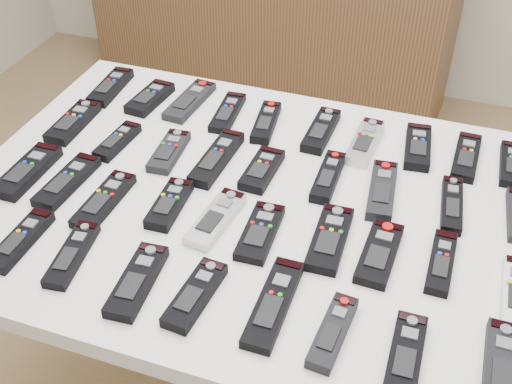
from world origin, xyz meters
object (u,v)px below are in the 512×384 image
(remote_0, at_px, (111,87))
(remote_24, at_px, (260,232))
(remote_6, at_px, (365,142))
(remote_20, at_px, (67,181))
(remote_21, at_px, (104,200))
(remote_4, at_px, (266,122))
(remote_22, at_px, (169,204))
(remote_36, at_px, (406,355))
(remote_19, at_px, (27,171))
(remote_23, at_px, (216,218))
(remote_32, at_px, (137,281))
(remote_35, at_px, (333,332))
(remote_5, at_px, (321,130))
(remote_10, at_px, (73,122))
(remote_16, at_px, (382,190))
(remote_1, at_px, (150,98))
(remote_7, at_px, (418,147))
(remote_31, at_px, (72,254))
(remote_15, at_px, (328,177))
(remote_27, at_px, (441,262))
(remote_13, at_px, (217,158))
(remote_14, at_px, (262,170))
(sideboard, at_px, (266,8))
(remote_30, at_px, (21,240))
(remote_3, at_px, (228,113))
(remote_12, at_px, (169,151))
(remote_33, at_px, (195,295))
(remote_34, at_px, (274,303))
(table, at_px, (256,220))
(remote_8, at_px, (466,157))
(remote_25, at_px, (330,238))
(remote_26, at_px, (379,253))
(remote_11, at_px, (117,141))

(remote_0, relative_size, remote_24, 1.08)
(remote_6, xyz_separation_m, remote_20, (-0.57, -0.35, -0.00))
(remote_21, bearing_deg, remote_4, 61.56)
(remote_22, bearing_deg, remote_36, -25.45)
(remote_4, bearing_deg, remote_19, -147.21)
(remote_23, height_order, remote_36, same)
(remote_32, height_order, remote_35, same)
(remote_5, bearing_deg, remote_10, -162.73)
(remote_21, bearing_deg, remote_16, 23.57)
(remote_22, distance_m, remote_36, 0.56)
(remote_1, height_order, remote_7, same)
(remote_31, bearing_deg, remote_4, 62.28)
(remote_15, distance_m, remote_23, 0.27)
(remote_27, bearing_deg, remote_19, -178.62)
(remote_7, height_order, remote_35, same)
(remote_6, height_order, remote_31, remote_6)
(remote_13, height_order, remote_14, remote_13)
(remote_4, distance_m, remote_27, 0.57)
(remote_20, height_order, remote_32, remote_32)
(sideboard, height_order, remote_4, sideboard)
(remote_30, bearing_deg, remote_3, 69.64)
(remote_12, bearing_deg, remote_31, -99.05)
(remote_33, bearing_deg, remote_14, 95.81)
(remote_21, distance_m, remote_33, 0.33)
(remote_20, height_order, remote_34, same)
(table, distance_m, remote_14, 0.11)
(remote_10, bearing_deg, remote_23, -25.76)
(remote_4, xyz_separation_m, remote_13, (-0.06, -0.18, 0.00))
(remote_5, xyz_separation_m, remote_32, (-0.19, -0.58, 0.00))
(remote_3, xyz_separation_m, remote_35, (0.41, -0.58, 0.00))
(remote_16, height_order, remote_32, same)
(remote_3, distance_m, remote_8, 0.58)
(remote_4, distance_m, remote_8, 0.47)
(remote_0, relative_size, remote_33, 1.09)
(remote_4, bearing_deg, remote_5, -3.49)
(remote_6, relative_size, remote_10, 1.02)
(remote_14, distance_m, remote_22, 0.22)
(remote_21, bearing_deg, remote_32, -45.37)
(remote_0, relative_size, remote_6, 1.00)
(remote_14, height_order, remote_21, remote_14)
(remote_15, relative_size, remote_24, 1.03)
(remote_13, height_order, remote_23, remote_13)
(sideboard, bearing_deg, remote_25, -62.83)
(remote_14, distance_m, remote_20, 0.42)
(remote_6, relative_size, remote_26, 1.04)
(remote_7, bearing_deg, remote_31, -141.00)
(remote_11, distance_m, remote_23, 0.36)
(remote_13, xyz_separation_m, remote_19, (-0.37, -0.18, 0.00))
(remote_25, distance_m, remote_30, 0.59)
(remote_4, height_order, remote_35, same)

